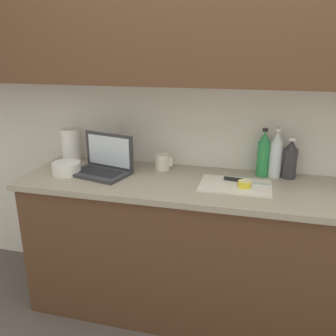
% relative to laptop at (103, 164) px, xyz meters
% --- Properties ---
extents(ground_plane, '(12.00, 12.00, 0.00)m').
position_rel_laptop_xyz_m(ground_plane, '(0.78, -0.03, -0.94)').
color(ground_plane, '#564C47').
rests_on(ground_plane, ground).
extents(wall_back, '(5.20, 0.38, 2.60)m').
position_rel_laptop_xyz_m(wall_back, '(0.78, 0.21, 0.62)').
color(wall_back, white).
rests_on(wall_back, ground_plane).
extents(counter_unit, '(2.48, 0.62, 0.88)m').
position_rel_laptop_xyz_m(counter_unit, '(0.81, -0.02, -0.49)').
color(counter_unit, brown).
rests_on(counter_unit, ground_plane).
extents(laptop, '(0.40, 0.31, 0.24)m').
position_rel_laptop_xyz_m(laptop, '(0.00, 0.00, 0.00)').
color(laptop, '#333338').
rests_on(laptop, counter_unit).
extents(cutting_board, '(0.40, 0.27, 0.01)m').
position_rel_laptop_xyz_m(cutting_board, '(0.82, -0.03, -0.05)').
color(cutting_board, silver).
rests_on(cutting_board, counter_unit).
extents(knife, '(0.26, 0.06, 0.02)m').
position_rel_laptop_xyz_m(knife, '(0.83, 0.03, -0.04)').
color(knife, silver).
rests_on(knife, cutting_board).
extents(lemon_half_cut, '(0.07, 0.07, 0.04)m').
position_rel_laptop_xyz_m(lemon_half_cut, '(0.87, -0.05, -0.03)').
color(lemon_half_cut, yellow).
rests_on(lemon_half_cut, cutting_board).
extents(bottle_green_soda, '(0.08, 0.08, 0.25)m').
position_rel_laptop_xyz_m(bottle_green_soda, '(1.11, 0.19, 0.06)').
color(bottle_green_soda, '#333338').
rests_on(bottle_green_soda, counter_unit).
extents(bottle_oil_tall, '(0.07, 0.07, 0.30)m').
position_rel_laptop_xyz_m(bottle_oil_tall, '(1.03, 0.19, 0.08)').
color(bottle_oil_tall, silver).
rests_on(bottle_oil_tall, counter_unit).
extents(bottle_water_clear, '(0.07, 0.07, 0.29)m').
position_rel_laptop_xyz_m(bottle_water_clear, '(0.96, 0.19, 0.08)').
color(bottle_water_clear, '#2D934C').
rests_on(bottle_water_clear, counter_unit).
extents(measuring_cup, '(0.12, 0.10, 0.10)m').
position_rel_laptop_xyz_m(measuring_cup, '(0.34, 0.16, -0.01)').
color(measuring_cup, silver).
rests_on(measuring_cup, counter_unit).
extents(bowl_white, '(0.17, 0.17, 0.07)m').
position_rel_laptop_xyz_m(bowl_white, '(-0.22, -0.07, -0.02)').
color(bowl_white, white).
rests_on(bowl_white, counter_unit).
extents(paper_towel_roll, '(0.13, 0.13, 0.23)m').
position_rel_laptop_xyz_m(paper_towel_roll, '(-0.32, 0.18, 0.06)').
color(paper_towel_roll, white).
rests_on(paper_towel_roll, counter_unit).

